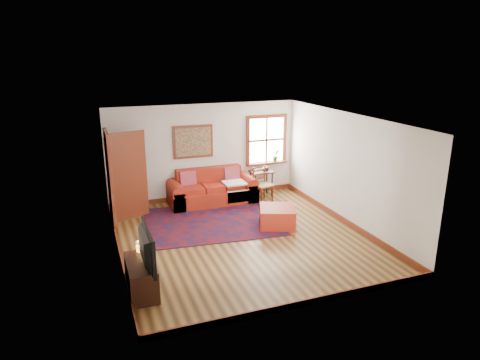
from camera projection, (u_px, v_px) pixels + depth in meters
name	position (u px, v px, depth m)	size (l,w,h in m)	color
ground	(241.00, 237.00, 9.01)	(5.50, 5.50, 0.00)	#462B12
room_envelope	(241.00, 161.00, 8.55)	(5.04, 5.54, 2.52)	silver
window	(268.00, 145.00, 11.66)	(1.18, 0.20, 1.38)	white
doorway	(121.00, 177.00, 9.57)	(0.89, 1.08, 2.14)	black
framed_artwork	(193.00, 142.00, 10.90)	(1.05, 0.07, 0.85)	maroon
persian_rug	(211.00, 221.00, 9.82)	(2.99, 2.39, 0.02)	#5D0D0F
red_leather_sofa	(212.00, 192.00, 11.03)	(2.23, 0.92, 0.87)	#A72715
red_ottoman	(277.00, 217.00, 9.54)	(0.77, 0.77, 0.44)	#A72715
side_table	(261.00, 175.00, 11.44)	(0.58, 0.44, 0.70)	#321810
ladder_back_chair	(262.00, 183.00, 11.07)	(0.52, 0.50, 0.91)	tan
media_cabinet	(141.00, 277.00, 6.89)	(0.43, 0.97, 0.53)	#321810
television	(141.00, 248.00, 6.61)	(1.08, 0.14, 0.62)	black
candle_hurricane	(140.00, 247.00, 7.16)	(0.12, 0.12, 0.18)	silver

